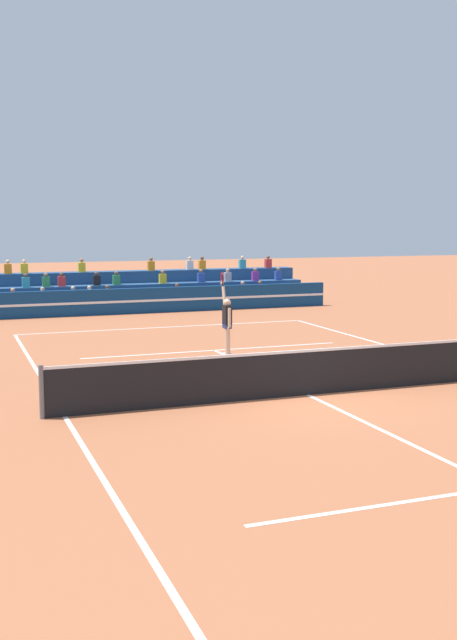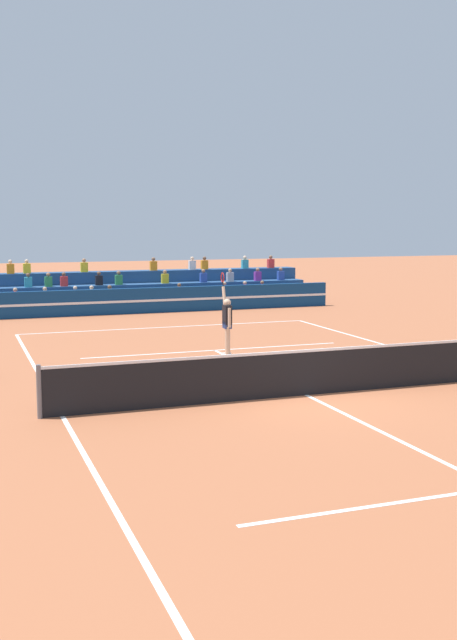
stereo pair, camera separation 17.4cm
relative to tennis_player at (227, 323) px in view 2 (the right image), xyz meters
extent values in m
plane|color=#AD603D|center=(0.00, -5.31, -0.99)|extent=(120.00, 120.00, 0.00)
cube|color=white|center=(0.00, 6.59, -0.98)|extent=(11.00, 0.10, 0.01)
cube|color=white|center=(-5.50, -5.31, -0.98)|extent=(0.10, 23.80, 0.01)
cube|color=white|center=(0.00, 1.11, -0.98)|extent=(8.25, 0.10, 0.01)
cube|color=white|center=(0.00, -5.31, -0.98)|extent=(0.10, 12.85, 0.01)
cylinder|color=slate|center=(-5.95, -5.31, -0.44)|extent=(0.10, 0.10, 1.10)
cube|color=black|center=(0.00, -5.31, -0.49)|extent=(11.90, 0.02, 1.00)
cube|color=white|center=(0.00, -5.31, 0.04)|extent=(11.90, 0.04, 0.06)
cube|color=navy|center=(0.00, 11.20, -0.44)|extent=(18.00, 0.24, 1.10)
cube|color=white|center=(0.00, 11.07, -0.44)|extent=(18.00, 0.02, 0.10)
cube|color=navy|center=(0.00, 12.47, -0.71)|extent=(17.47, 0.95, 0.55)
cube|color=purple|center=(6.25, 12.30, -0.22)|extent=(0.32, 0.22, 0.44)
sphere|color=brown|center=(6.25, 12.30, 0.10)|extent=(0.18, 0.18, 0.18)
cube|color=red|center=(-5.08, 12.30, -0.22)|extent=(0.32, 0.22, 0.44)
sphere|color=tan|center=(-5.08, 12.30, 0.10)|extent=(0.18, 0.18, 0.18)
cube|color=purple|center=(4.34, 12.30, -0.22)|extent=(0.32, 0.22, 0.44)
sphere|color=tan|center=(4.34, 12.30, 0.10)|extent=(0.18, 0.18, 0.18)
cube|color=silver|center=(-1.85, 12.30, -0.22)|extent=(0.32, 0.22, 0.44)
sphere|color=beige|center=(-1.85, 12.30, 0.10)|extent=(0.18, 0.18, 0.18)
cube|color=#2D4CA5|center=(-2.56, 12.30, -0.22)|extent=(0.32, 0.22, 0.44)
sphere|color=beige|center=(-2.56, 12.30, 0.10)|extent=(0.18, 0.18, 0.18)
cube|color=silver|center=(-3.85, 12.30, -0.22)|extent=(0.32, 0.22, 0.44)
sphere|color=tan|center=(-3.85, 12.30, 0.10)|extent=(0.18, 0.18, 0.18)
cube|color=purple|center=(5.37, 12.30, -0.22)|extent=(0.32, 0.22, 0.44)
sphere|color=tan|center=(5.37, 12.30, 0.10)|extent=(0.18, 0.18, 0.18)
cube|color=yellow|center=(-1.05, 12.30, -0.22)|extent=(0.32, 0.22, 0.44)
sphere|color=brown|center=(-1.05, 12.30, 0.10)|extent=(0.18, 0.18, 0.18)
cube|color=orange|center=(2.15, 12.30, -0.22)|extent=(0.32, 0.22, 0.44)
sphere|color=brown|center=(2.15, 12.30, 0.10)|extent=(0.18, 0.18, 0.18)
cube|color=navy|center=(0.00, 13.42, -0.44)|extent=(17.47, 0.95, 1.10)
cube|color=#2D4CA5|center=(7.63, 13.25, 0.33)|extent=(0.32, 0.22, 0.44)
sphere|color=#9E7051|center=(7.63, 13.25, 0.65)|extent=(0.18, 0.18, 0.18)
cube|color=#2D4CA5|center=(3.62, 13.25, 0.33)|extent=(0.32, 0.22, 0.44)
sphere|color=#9E7051|center=(3.62, 13.25, 0.65)|extent=(0.18, 0.18, 0.18)
cube|color=yellow|center=(1.74, 13.25, 0.33)|extent=(0.32, 0.22, 0.44)
sphere|color=#9E7051|center=(1.74, 13.25, 0.65)|extent=(0.18, 0.18, 0.18)
cube|color=#338C4C|center=(-0.44, 13.25, 0.33)|extent=(0.32, 0.22, 0.44)
sphere|color=brown|center=(-0.44, 13.25, 0.65)|extent=(0.18, 0.18, 0.18)
cube|color=black|center=(-1.34, 13.25, 0.33)|extent=(0.32, 0.22, 0.44)
sphere|color=brown|center=(-1.34, 13.25, 0.65)|extent=(0.18, 0.18, 0.18)
cube|color=teal|center=(-4.45, 13.25, 0.33)|extent=(0.32, 0.22, 0.44)
sphere|color=brown|center=(-4.45, 13.25, 0.65)|extent=(0.18, 0.18, 0.18)
cube|color=purple|center=(6.40, 13.25, 0.33)|extent=(0.32, 0.22, 0.44)
sphere|color=#9E7051|center=(6.40, 13.25, 0.65)|extent=(0.18, 0.18, 0.18)
cube|color=#338C4C|center=(-3.58, 13.25, 0.33)|extent=(0.32, 0.22, 0.44)
sphere|color=#9E7051|center=(-3.58, 13.25, 0.65)|extent=(0.18, 0.18, 0.18)
cube|color=red|center=(-2.90, 13.25, 0.33)|extent=(0.32, 0.22, 0.44)
sphere|color=brown|center=(-2.90, 13.25, 0.65)|extent=(0.18, 0.18, 0.18)
cube|color=#B2B2B7|center=(4.97, 13.25, 0.33)|extent=(0.32, 0.22, 0.44)
sphere|color=tan|center=(4.97, 13.25, 0.65)|extent=(0.18, 0.18, 0.18)
cube|color=navy|center=(0.00, 14.37, -0.16)|extent=(17.47, 0.95, 1.65)
cube|color=silver|center=(3.37, 14.20, 0.88)|extent=(0.32, 0.22, 0.44)
sphere|color=beige|center=(3.37, 14.20, 1.20)|extent=(0.18, 0.18, 0.18)
cube|color=red|center=(7.50, 14.20, 0.88)|extent=(0.32, 0.22, 0.44)
sphere|color=brown|center=(7.50, 14.20, 1.20)|extent=(0.18, 0.18, 0.18)
cube|color=yellow|center=(-1.84, 14.20, 0.88)|extent=(0.32, 0.22, 0.44)
sphere|color=#9E7051|center=(-1.84, 14.20, 1.20)|extent=(0.18, 0.18, 0.18)
cube|color=teal|center=(6.11, 14.20, 0.88)|extent=(0.32, 0.22, 0.44)
sphere|color=beige|center=(6.11, 14.20, 1.20)|extent=(0.18, 0.18, 0.18)
cube|color=orange|center=(-5.11, 14.20, 0.88)|extent=(0.32, 0.22, 0.44)
sphere|color=beige|center=(-5.11, 14.20, 1.20)|extent=(0.18, 0.18, 0.18)
cube|color=orange|center=(1.44, 14.20, 0.88)|extent=(0.32, 0.22, 0.44)
sphere|color=brown|center=(1.44, 14.20, 1.20)|extent=(0.18, 0.18, 0.18)
cube|color=yellow|center=(-4.40, 14.20, 0.88)|extent=(0.32, 0.22, 0.44)
sphere|color=beige|center=(-4.40, 14.20, 1.20)|extent=(0.18, 0.18, 0.18)
cube|color=orange|center=(4.00, 14.20, 0.88)|extent=(0.32, 0.22, 0.44)
sphere|color=brown|center=(4.00, 14.20, 1.20)|extent=(0.18, 0.18, 0.18)
cylinder|color=beige|center=(-0.03, -0.12, -0.54)|extent=(0.14, 0.14, 0.90)
cylinder|color=beige|center=(0.06, 0.10, -0.54)|extent=(0.14, 0.14, 0.90)
cube|color=navy|center=(-0.01, -0.02, -0.05)|extent=(0.22, 0.33, 0.20)
cube|color=black|center=(-0.01, -0.02, 0.25)|extent=(0.22, 0.37, 0.56)
sphere|color=beige|center=(-0.01, -0.02, 0.61)|extent=(0.22, 0.22, 0.22)
cube|color=white|center=(-0.07, -0.11, -0.94)|extent=(0.27, 0.14, 0.09)
cube|color=white|center=(0.02, 0.10, -0.94)|extent=(0.27, 0.14, 0.09)
cylinder|color=beige|center=(-0.02, -0.26, 0.19)|extent=(0.09, 0.09, 0.56)
cylinder|color=beige|center=(0.01, 0.29, 0.76)|extent=(0.11, 0.26, 0.60)
cylinder|color=black|center=(0.02, 0.40, 1.14)|extent=(0.04, 0.10, 0.22)
torus|color=#B21E1E|center=(0.02, 0.45, 1.31)|extent=(0.05, 0.38, 0.38)
sphere|color=#C6DB33|center=(-2.68, -0.53, -0.95)|extent=(0.07, 0.07, 0.07)
camera|label=1|loc=(-7.59, -20.36, 2.94)|focal=42.00mm
camera|label=2|loc=(-7.42, -20.42, 2.94)|focal=42.00mm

